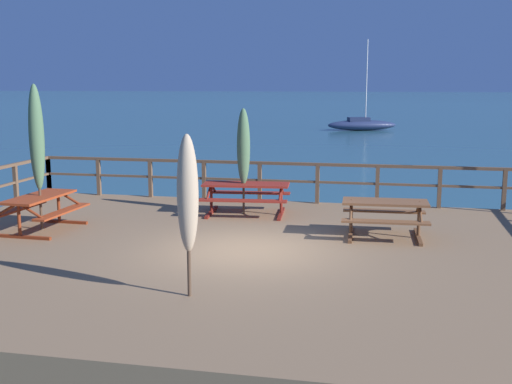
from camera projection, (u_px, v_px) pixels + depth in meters
The scene contains 10 objects.
ground_plane at pixel (248, 292), 12.31m from camera, with size 600.00×600.00×0.00m, color #2D5B6B.
wooden_deck at pixel (248, 271), 12.24m from camera, with size 14.43×10.38×0.84m, color #846647.
railing_waterside_far at pixel (288, 175), 16.90m from camera, with size 14.23×0.10×1.09m.
picnic_table_back_left at pixel (385, 211), 13.09m from camera, with size 1.80×1.46×0.78m.
picnic_table_back_right at pixel (40, 205), 13.70m from camera, with size 1.46×1.93×0.78m.
picnic_table_mid_right at pixel (246, 192), 15.38m from camera, with size 2.20×1.58×0.78m.
patio_umbrella_tall_back_left at pixel (188, 194), 9.26m from camera, with size 0.32×0.32×2.46m.
patio_umbrella_tall_mid_left at pixel (37, 138), 13.49m from camera, with size 0.32×0.32×3.17m.
patio_umbrella_tall_mid_right at pixel (243, 147), 15.24m from camera, with size 0.32×0.32×2.58m.
sailboat_distant at pixel (362, 124), 54.47m from camera, with size 6.23×3.44×7.72m.
Camera 1 is at (2.56, -11.52, 4.01)m, focal length 44.23 mm.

